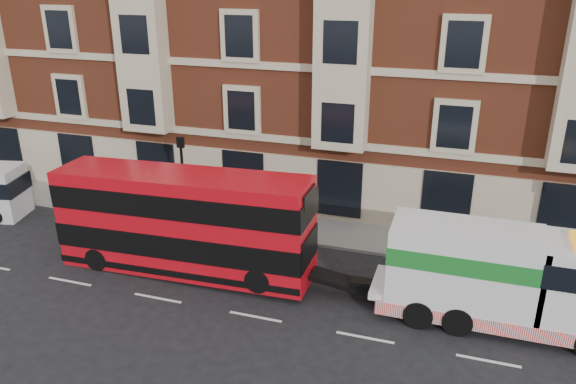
# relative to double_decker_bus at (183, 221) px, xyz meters

# --- Properties ---
(ground) EXTENTS (120.00, 120.00, 0.00)m
(ground) POSITION_rel_double_decker_bus_xyz_m (3.93, -2.27, -2.27)
(ground) COLOR black
(ground) RESTS_ON ground
(sidewalk) EXTENTS (90.00, 3.00, 0.15)m
(sidewalk) POSITION_rel_double_decker_bus_xyz_m (3.93, 5.23, -2.19)
(sidewalk) COLOR slate
(sidewalk) RESTS_ON ground
(victorian_terrace) EXTENTS (45.00, 12.00, 20.40)m
(victorian_terrace) POSITION_rel_double_decker_bus_xyz_m (4.43, 12.73, 7.80)
(victorian_terrace) COLOR brown
(victorian_terrace) RESTS_ON ground
(lamp_post_west) EXTENTS (0.35, 0.15, 4.35)m
(lamp_post_west) POSITION_rel_double_decker_bus_xyz_m (-2.07, 3.93, 0.41)
(lamp_post_west) COLOR black
(lamp_post_west) RESTS_ON sidewalk
(double_decker_bus) EXTENTS (10.58, 2.43, 4.28)m
(double_decker_bus) POSITION_rel_double_decker_bus_xyz_m (0.00, 0.00, 0.00)
(double_decker_bus) COLOR red
(double_decker_bus) RESTS_ON ground
(tow_truck) EXTENTS (8.47, 2.50, 3.53)m
(tow_truck) POSITION_rel_double_decker_bus_xyz_m (12.06, -0.00, -0.40)
(tow_truck) COLOR white
(tow_truck) RESTS_ON ground
(pedestrian) EXTENTS (0.72, 0.63, 1.65)m
(pedestrian) POSITION_rel_double_decker_bus_xyz_m (-2.87, 3.88, -1.29)
(pedestrian) COLOR #1F1A35
(pedestrian) RESTS_ON sidewalk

